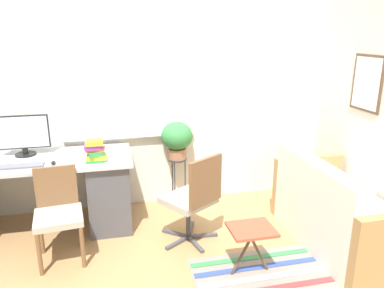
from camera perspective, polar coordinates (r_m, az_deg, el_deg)
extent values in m
plane|color=tan|center=(3.81, -8.91, -13.98)|extent=(14.00, 14.00, 0.00)
cube|color=white|center=(4.13, -10.63, 8.40)|extent=(9.00, 0.06, 2.70)
cube|color=white|center=(4.07, -15.03, 10.31)|extent=(0.66, 0.02, 1.40)
cube|color=white|center=(4.06, -15.03, 10.29)|extent=(0.59, 0.01, 1.33)
cube|color=white|center=(4.11, -4.81, 10.87)|extent=(0.66, 0.02, 1.40)
cube|color=white|center=(4.10, -4.78, 10.86)|extent=(0.59, 0.01, 1.33)
cube|color=white|center=(4.21, -9.43, 1.36)|extent=(1.43, 0.11, 0.04)
cube|color=white|center=(4.19, 25.03, 7.23)|extent=(0.06, 9.00, 2.70)
cube|color=brown|center=(4.12, 25.14, 8.38)|extent=(0.02, 0.43, 0.56)
cube|color=white|center=(4.12, 25.05, 8.38)|extent=(0.01, 0.38, 0.51)
cube|color=#B2B7BC|center=(3.90, -23.17, -2.46)|extent=(1.88, 0.73, 0.03)
cube|color=#4C4C51|center=(3.97, -12.52, -6.99)|extent=(0.40, 0.65, 0.72)
cylinder|color=black|center=(4.07, -24.00, -1.44)|extent=(0.20, 0.20, 0.02)
cylinder|color=black|center=(4.06, -24.07, -0.89)|extent=(0.05, 0.05, 0.07)
cube|color=black|center=(4.01, -24.38, 1.68)|extent=(0.49, 0.02, 0.33)
cube|color=silver|center=(4.00, -24.41, 1.63)|extent=(0.47, 0.01, 0.31)
cube|color=slate|center=(3.74, -24.61, -3.05)|extent=(0.39, 0.13, 0.02)
ellipsoid|color=black|center=(3.69, -20.37, -2.69)|extent=(0.04, 0.07, 0.03)
cube|color=green|center=(3.65, -14.55, -2.45)|extent=(0.17, 0.12, 0.02)
cube|color=yellow|center=(3.64, -14.32, -1.94)|extent=(0.19, 0.12, 0.04)
cube|color=green|center=(3.63, -14.40, -1.32)|extent=(0.17, 0.16, 0.04)
cube|color=orange|center=(3.63, -14.49, -0.80)|extent=(0.18, 0.14, 0.02)
cube|color=purple|center=(3.61, -14.74, -0.35)|extent=(0.18, 0.14, 0.04)
cube|color=yellow|center=(3.59, -14.66, 0.25)|extent=(0.15, 0.14, 0.04)
cylinder|color=brown|center=(3.41, -22.25, -15.15)|extent=(0.04, 0.04, 0.41)
cylinder|color=brown|center=(3.39, -16.35, -14.65)|extent=(0.04, 0.04, 0.41)
cylinder|color=brown|center=(3.70, -22.03, -12.43)|extent=(0.04, 0.04, 0.41)
cylinder|color=brown|center=(3.69, -16.66, -11.96)|extent=(0.04, 0.04, 0.41)
cube|color=#B2A893|center=(3.44, -19.67, -10.52)|extent=(0.43, 0.42, 0.06)
cube|color=brown|center=(3.54, -20.01, -6.01)|extent=(0.36, 0.07, 0.37)
cube|color=#47474C|center=(3.67, -2.20, -14.81)|extent=(0.26, 0.19, 0.03)
cube|color=#47474C|center=(3.64, 0.52, -15.02)|extent=(0.11, 0.29, 0.03)
cube|color=#47474C|center=(3.77, 1.67, -13.79)|extent=(0.29, 0.05, 0.03)
cube|color=#47474C|center=(3.88, -0.22, -12.90)|extent=(0.14, 0.28, 0.03)
cube|color=#47474C|center=(3.81, -2.55, -13.48)|extent=(0.25, 0.21, 0.03)
cylinder|color=#333338|center=(3.66, -0.57, -11.40)|extent=(0.04, 0.04, 0.35)
cube|color=#B2A893|center=(3.56, -0.58, -8.46)|extent=(0.58, 0.57, 0.06)
cube|color=brown|center=(3.32, 2.09, -5.72)|extent=(0.35, 0.24, 0.44)
cube|color=white|center=(3.86, 21.88, -11.10)|extent=(0.77, 1.26, 0.41)
cube|color=white|center=(3.53, 18.53, -5.97)|extent=(0.16, 1.26, 0.41)
cube|color=#A87F4C|center=(4.33, 17.06, -5.88)|extent=(0.77, 0.09, 0.64)
cylinder|color=#333338|center=(4.25, -2.27, -2.31)|extent=(0.21, 0.21, 0.02)
cylinder|color=#333338|center=(4.37, -1.05, -5.65)|extent=(0.01, 0.01, 0.53)
cylinder|color=#333338|center=(4.41, -3.00, -5.41)|extent=(0.01, 0.01, 0.53)
cylinder|color=#333338|center=(4.27, -2.63, -6.19)|extent=(0.01, 0.01, 0.53)
cylinder|color=#9E6B4C|center=(4.23, -2.28, -1.43)|extent=(0.20, 0.20, 0.12)
ellipsoid|color=#388442|center=(4.17, -2.31, 1.26)|extent=(0.35, 0.35, 0.31)
cube|color=gray|center=(3.35, 13.21, -18.91)|extent=(1.41, 0.78, 0.01)
cube|color=#C63838|center=(3.25, 14.36, -20.22)|extent=(1.38, 0.06, 0.00)
cube|color=white|center=(3.35, 13.21, -18.86)|extent=(1.38, 0.06, 0.00)
cube|color=#334C99|center=(3.46, 12.15, -17.57)|extent=(1.38, 0.06, 0.00)
cube|color=#388E4C|center=(3.56, 11.16, -16.35)|extent=(1.38, 0.06, 0.00)
cube|color=#B24C33|center=(3.14, 9.07, -12.71)|extent=(0.36, 0.31, 0.02)
cylinder|color=#4C3D2D|center=(3.22, 7.81, -16.07)|extent=(0.21, 0.02, 0.40)
cylinder|color=#4C3D2D|center=(3.27, 9.97, -15.71)|extent=(0.21, 0.02, 0.40)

